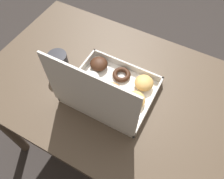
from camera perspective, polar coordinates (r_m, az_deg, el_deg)
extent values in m
plane|color=#2D2826|center=(1.61, 1.62, -14.39)|extent=(8.00, 8.00, 0.00)
cube|color=#4C3D2D|center=(0.95, 2.64, -0.40)|extent=(1.24, 0.74, 0.03)
cylinder|color=#4C3D2D|center=(1.61, -11.10, 9.24)|extent=(0.06, 0.06, 0.70)
cylinder|color=#4C3D2D|center=(1.41, -26.08, -8.83)|extent=(0.06, 0.06, 0.70)
cube|color=silver|center=(0.93, 0.00, -0.50)|extent=(0.34, 0.29, 0.01)
cube|color=beige|center=(0.99, 3.92, 6.24)|extent=(0.34, 0.01, 0.04)
cube|color=beige|center=(0.85, -4.55, -6.80)|extent=(0.34, 0.01, 0.04)
cube|color=beige|center=(0.88, 9.69, -4.15)|extent=(0.01, 0.29, 0.04)
cube|color=beige|center=(0.97, -8.82, 4.16)|extent=(0.01, 0.29, 0.04)
cube|color=beige|center=(0.72, -5.67, -2.02)|extent=(0.34, 0.01, 0.26)
ellipsoid|color=tan|center=(0.93, 8.36, 1.74)|extent=(0.08, 0.08, 0.05)
torus|color=#381E11|center=(0.96, 2.49, 3.91)|extent=(0.08, 0.08, 0.02)
ellipsoid|color=#381E11|center=(0.99, -3.46, 6.70)|extent=(0.08, 0.08, 0.04)
ellipsoid|color=tan|center=(0.89, 6.14, -2.60)|extent=(0.08, 0.08, 0.04)
torus|color=#9E6633|center=(0.92, -0.04, -0.23)|extent=(0.08, 0.08, 0.02)
ellipsoid|color=white|center=(0.94, -5.65, 2.84)|extent=(0.08, 0.08, 0.04)
ellipsoid|color=black|center=(0.84, 3.86, -7.45)|extent=(0.08, 0.08, 0.04)
torus|color=white|center=(0.88, -2.44, -4.35)|extent=(0.08, 0.08, 0.02)
torus|color=pink|center=(0.91, -8.80, -1.77)|extent=(0.08, 0.08, 0.02)
cylinder|color=#232328|center=(0.99, -13.68, 6.75)|extent=(0.08, 0.08, 0.10)
cylinder|color=black|center=(0.95, -14.24, 8.52)|extent=(0.07, 0.07, 0.01)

